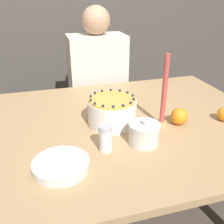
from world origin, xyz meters
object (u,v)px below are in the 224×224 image
object	(u,v)px
cake	(112,111)
candle	(164,97)
sugar_shaker	(105,138)
person_man_blue_shirt	(98,102)
sugar_bowl	(144,133)

from	to	relation	value
cake	candle	xyz separation A→B (m)	(0.22, -0.08, 0.08)
cake	candle	world-z (taller)	candle
sugar_shaker	candle	xyz separation A→B (m)	(0.30, 0.13, 0.08)
cake	person_man_blue_shirt	bearing A→B (deg)	82.06
sugar_bowl	person_man_blue_shirt	xyz separation A→B (m)	(0.03, 0.95, -0.25)
sugar_bowl	person_man_blue_shirt	bearing A→B (deg)	88.37
sugar_bowl	sugar_shaker	xyz separation A→B (m)	(-0.16, -0.01, 0.01)
sugar_shaker	sugar_bowl	bearing A→B (deg)	2.82
sugar_shaker	candle	bearing A→B (deg)	23.22
sugar_bowl	candle	bearing A→B (deg)	41.19
person_man_blue_shirt	cake	bearing A→B (deg)	82.06
sugar_shaker	cake	bearing A→B (deg)	67.52
cake	person_man_blue_shirt	distance (m)	0.80
sugar_bowl	candle	size ratio (longest dim) A/B	0.38
sugar_bowl	cake	bearing A→B (deg)	110.67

